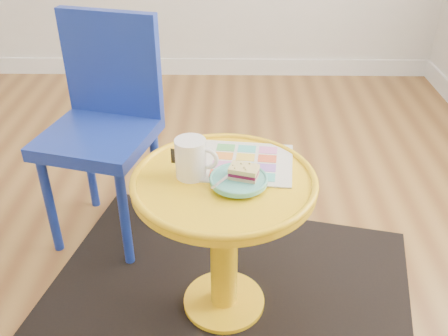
{
  "coord_description": "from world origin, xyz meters",
  "views": [
    {
      "loc": [
        0.57,
        -1.51,
        1.36
      ],
      "look_at": [
        0.55,
        -0.24,
        0.58
      ],
      "focal_mm": 40.0,
      "sensor_mm": 36.0,
      "label": 1
    }
  ],
  "objects_px": {
    "newspaper": "(245,162)",
    "plate": "(239,180)",
    "mug": "(192,157)",
    "side_table": "(224,219)",
    "chair": "(104,116)"
  },
  "relations": [
    {
      "from": "side_table",
      "to": "plate",
      "type": "relative_size",
      "value": 3.29
    },
    {
      "from": "chair",
      "to": "mug",
      "type": "bearing_deg",
      "value": -36.08
    },
    {
      "from": "side_table",
      "to": "chair",
      "type": "height_order",
      "value": "chair"
    },
    {
      "from": "newspaper",
      "to": "mug",
      "type": "xyz_separation_m",
      "value": [
        -0.16,
        -0.08,
        0.06
      ]
    },
    {
      "from": "mug",
      "to": "plate",
      "type": "bearing_deg",
      "value": -6.07
    },
    {
      "from": "mug",
      "to": "plate",
      "type": "relative_size",
      "value": 0.78
    },
    {
      "from": "newspaper",
      "to": "mug",
      "type": "height_order",
      "value": "mug"
    },
    {
      "from": "side_table",
      "to": "chair",
      "type": "relative_size",
      "value": 0.63
    },
    {
      "from": "newspaper",
      "to": "plate",
      "type": "bearing_deg",
      "value": -93.01
    },
    {
      "from": "side_table",
      "to": "mug",
      "type": "relative_size",
      "value": 4.24
    },
    {
      "from": "mug",
      "to": "plate",
      "type": "distance_m",
      "value": 0.16
    },
    {
      "from": "side_table",
      "to": "mug",
      "type": "bearing_deg",
      "value": 169.06
    },
    {
      "from": "side_table",
      "to": "chair",
      "type": "bearing_deg",
      "value": 134.93
    },
    {
      "from": "side_table",
      "to": "plate",
      "type": "height_order",
      "value": "plate"
    },
    {
      "from": "mug",
      "to": "plate",
      "type": "height_order",
      "value": "mug"
    }
  ]
}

